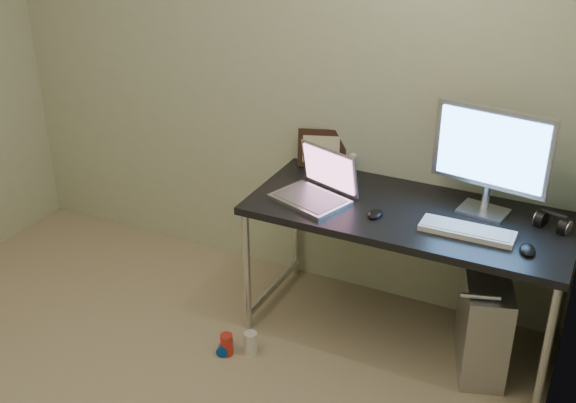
% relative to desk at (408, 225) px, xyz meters
% --- Properties ---
extents(wall_back, '(3.50, 0.02, 2.50)m').
position_rel_desk_xyz_m(wall_back, '(-0.95, 0.35, 0.58)').
color(wall_back, beige).
rests_on(wall_back, ground).
extents(wall_right, '(0.02, 3.50, 2.50)m').
position_rel_desk_xyz_m(wall_right, '(0.80, -1.40, 0.58)').
color(wall_right, beige).
rests_on(wall_right, ground).
extents(desk, '(1.61, 0.70, 0.75)m').
position_rel_desk_xyz_m(desk, '(0.00, 0.00, 0.00)').
color(desk, black).
rests_on(desk, ground).
extents(tower_computer, '(0.35, 0.53, 0.54)m').
position_rel_desk_xyz_m(tower_computer, '(0.44, -0.06, -0.42)').
color(tower_computer, '#A2A3A7').
rests_on(tower_computer, ground).
extents(cable_a, '(0.01, 0.16, 0.69)m').
position_rel_desk_xyz_m(cable_a, '(0.39, 0.30, -0.27)').
color(cable_a, black).
rests_on(cable_a, ground).
extents(cable_b, '(0.02, 0.11, 0.71)m').
position_rel_desk_xyz_m(cable_b, '(0.48, 0.28, -0.29)').
color(cable_b, black).
rests_on(cable_b, ground).
extents(can_red, '(0.07, 0.07, 0.12)m').
position_rel_desk_xyz_m(can_red, '(-0.75, -0.56, -0.61)').
color(can_red, red).
rests_on(can_red, ground).
extents(can_white, '(0.07, 0.07, 0.13)m').
position_rel_desk_xyz_m(can_white, '(-0.64, -0.50, -0.61)').
color(can_white, white).
rests_on(can_white, ground).
extents(can_blue, '(0.09, 0.12, 0.06)m').
position_rel_desk_xyz_m(can_blue, '(-0.77, -0.55, -0.64)').
color(can_blue, '#0C46AB').
rests_on(can_blue, ground).
extents(laptop, '(0.45, 0.40, 0.25)m').
position_rel_desk_xyz_m(laptop, '(-0.47, -0.07, 0.14)').
color(laptop, silver).
rests_on(laptop, desk).
extents(monitor, '(0.57, 0.20, 0.54)m').
position_rel_desk_xyz_m(monitor, '(0.34, 0.15, 0.39)').
color(monitor, silver).
rests_on(monitor, desk).
extents(keyboard, '(0.44, 0.15, 0.03)m').
position_rel_desk_xyz_m(keyboard, '(0.32, -0.11, 0.09)').
color(keyboard, white).
rests_on(keyboard, desk).
extents(mouse_right, '(0.10, 0.13, 0.04)m').
position_rel_desk_xyz_m(mouse_right, '(0.60, -0.16, 0.10)').
color(mouse_right, black).
rests_on(mouse_right, desk).
extents(mouse_left, '(0.07, 0.11, 0.04)m').
position_rel_desk_xyz_m(mouse_left, '(-0.13, -0.13, 0.10)').
color(mouse_left, black).
rests_on(mouse_left, desk).
extents(headphones, '(0.18, 0.10, 0.10)m').
position_rel_desk_xyz_m(headphones, '(0.67, 0.12, 0.11)').
color(headphones, black).
rests_on(headphones, desk).
extents(picture_frame, '(0.28, 0.16, 0.22)m').
position_rel_desk_xyz_m(picture_frame, '(-0.61, 0.31, 0.19)').
color(picture_frame, black).
rests_on(picture_frame, desk).
extents(webcam, '(0.04, 0.03, 0.12)m').
position_rel_desk_xyz_m(webcam, '(-0.42, 0.30, 0.16)').
color(webcam, silver).
rests_on(webcam, desk).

